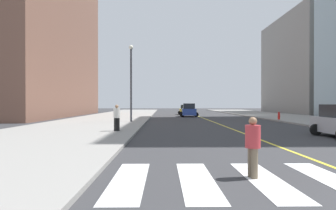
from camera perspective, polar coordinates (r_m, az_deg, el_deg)
The scene contains 10 objects.
sidewalk_kerb_west at distance 24.63m, azimuth -17.00°, elevation -4.21°, with size 10.00×120.00×0.15m, color gray.
lane_divider_paint at distance 43.97m, azimuth 6.15°, elevation -2.28°, with size 0.16×80.00×0.01m, color yellow.
parking_garage_concrete at distance 69.41m, azimuth 28.32°, elevation 6.99°, with size 18.00×24.00×20.17m, color gray.
low_rise_brick_west at distance 51.24m, azimuth -26.79°, elevation 12.50°, with size 16.00×32.00×25.66m, color brown.
car_yellow_nearest at distance 51.19m, azimuth 3.35°, elevation -1.00°, with size 2.49×3.94×1.74m.
car_blue_third at distance 43.68m, azimuth 4.13°, elevation -1.08°, with size 2.89×4.52×1.99m.
pedestrian_crossing at distance 8.22m, azimuth 16.44°, elevation -7.49°, with size 0.41×0.41×1.66m.
pedestrian_walking_west at distance 19.82m, azimuth -10.10°, elevation -2.25°, with size 0.44×0.44×1.78m.
fire_hydrant at distance 35.50m, azimuth 21.10°, elevation -2.01°, with size 0.26×0.26×0.89m.
street_lamp at distance 29.74m, azimuth -7.32°, elevation 5.57°, with size 0.44×0.44×7.81m.
Camera 1 is at (-5.38, -3.59, 2.04)m, focal length 30.79 mm.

